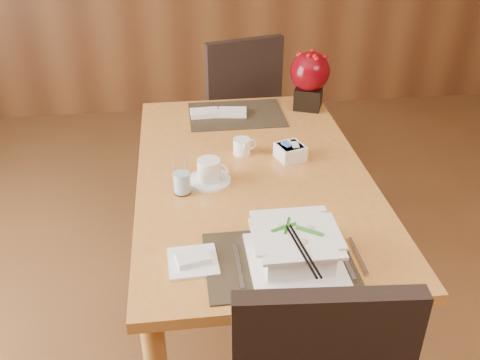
{
  "coord_description": "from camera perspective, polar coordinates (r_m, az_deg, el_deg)",
  "views": [
    {
      "loc": [
        -0.28,
        -1.19,
        1.81
      ],
      "look_at": [
        -0.08,
        0.35,
        0.87
      ],
      "focal_mm": 40.0,
      "sensor_mm": 36.0,
      "label": 1
    }
  ],
  "objects": [
    {
      "name": "dining_table",
      "position": [
        2.15,
        1.36,
        -1.4
      ],
      "size": [
        0.9,
        1.5,
        0.75
      ],
      "color": "#CD8438",
      "rests_on": "ground"
    },
    {
      "name": "placemat_near",
      "position": [
        1.65,
        4.18,
        -8.65
      ],
      "size": [
        0.45,
        0.33,
        0.01
      ],
      "primitive_type": "cube",
      "color": "black",
      "rests_on": "dining_table"
    },
    {
      "name": "placemat_far",
      "position": [
        2.58,
        -0.39,
        7.0
      ],
      "size": [
        0.45,
        0.33,
        0.01
      ],
      "primitive_type": "cube",
      "color": "black",
      "rests_on": "dining_table"
    },
    {
      "name": "soup_setting",
      "position": [
        1.62,
        5.91,
        -7.24
      ],
      "size": [
        0.28,
        0.28,
        0.11
      ],
      "rotation": [
        0.0,
        0.0,
        -0.0
      ],
      "color": "white",
      "rests_on": "dining_table"
    },
    {
      "name": "coffee_cup",
      "position": [
        2.02,
        -3.32,
        0.81
      ],
      "size": [
        0.16,
        0.16,
        0.09
      ],
      "rotation": [
        0.0,
        0.0,
        -0.39
      ],
      "color": "white",
      "rests_on": "dining_table"
    },
    {
      "name": "water_glass",
      "position": [
        1.94,
        -6.26,
        0.57
      ],
      "size": [
        0.08,
        0.08,
        0.15
      ],
      "primitive_type": "cylinder",
      "rotation": [
        0.0,
        0.0,
        -0.22
      ],
      "color": "silver",
      "rests_on": "dining_table"
    },
    {
      "name": "creamer_jug",
      "position": [
        2.22,
        0.2,
        3.61
      ],
      "size": [
        0.11,
        0.11,
        0.07
      ],
      "primitive_type": null,
      "rotation": [
        0.0,
        0.0,
        0.22
      ],
      "color": "white",
      "rests_on": "dining_table"
    },
    {
      "name": "sugar_caddy",
      "position": [
        2.19,
        5.37,
        3.0
      ],
      "size": [
        0.13,
        0.13,
        0.06
      ],
      "primitive_type": "cube",
      "rotation": [
        0.0,
        0.0,
        0.3
      ],
      "color": "white",
      "rests_on": "dining_table"
    },
    {
      "name": "berry_decor",
      "position": [
        2.63,
        7.45,
        10.85
      ],
      "size": [
        0.19,
        0.19,
        0.28
      ],
      "rotation": [
        0.0,
        0.0,
        -0.38
      ],
      "color": "black",
      "rests_on": "dining_table"
    },
    {
      "name": "napkins_far",
      "position": [
        2.57,
        -2.09,
        7.21
      ],
      "size": [
        0.27,
        0.11,
        0.02
      ],
      "primitive_type": null,
      "rotation": [
        0.0,
        0.0,
        -0.06
      ],
      "color": "white",
      "rests_on": "dining_table"
    },
    {
      "name": "bread_plate",
      "position": [
        1.65,
        -5.05,
        -8.67
      ],
      "size": [
        0.16,
        0.16,
        0.01
      ],
      "primitive_type": "cube",
      "rotation": [
        0.0,
        0.0,
        0.05
      ],
      "color": "white",
      "rests_on": "dining_table"
    },
    {
      "name": "far_chair",
      "position": [
        3.17,
        -0.37,
        7.84
      ],
      "size": [
        0.56,
        0.57,
        0.99
      ],
      "rotation": [
        0.0,
        0.0,
        3.41
      ],
      "color": "black",
      "rests_on": "ground"
    }
  ]
}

